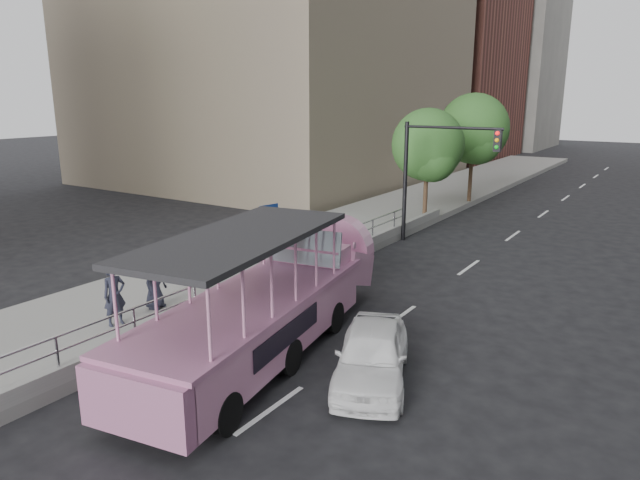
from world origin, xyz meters
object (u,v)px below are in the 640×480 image
car (372,354)px  pedestrian_far (155,281)px  street_tree_near (429,148)px  duck_boat (272,302)px  pedestrian_near (114,295)px  traffic_signal (432,163)px  parking_sign (270,242)px  street_tree_far (475,131)px

car → pedestrian_far: 7.05m
car → street_tree_near: street_tree_near is taller
duck_boat → street_tree_near: 15.91m
duck_boat → car: (2.99, -0.20, -0.56)m
pedestrian_near → traffic_signal: bearing=2.0°
street_tree_near → pedestrian_near: bearing=-94.9°
parking_sign → traffic_signal: bearing=82.4°
pedestrian_far → street_tree_far: street_tree_far is taller
street_tree_near → parking_sign: bearing=-88.5°
car → pedestrian_near: 7.10m
pedestrian_far → street_tree_far: size_ratio=0.25×
car → parking_sign: bearing=127.8°
pedestrian_far → traffic_signal: 12.97m
pedestrian_near → traffic_signal: size_ratio=0.32×
pedestrian_near → pedestrian_far: 1.45m
duck_boat → traffic_signal: size_ratio=1.94×
car → traffic_signal: size_ratio=0.74×
duck_boat → street_tree_far: bearing=96.0°
pedestrian_near → parking_sign: size_ratio=0.54×
car → traffic_signal: (-3.85, 12.27, 2.84)m
street_tree_near → duck_boat: bearing=-81.0°
pedestrian_far → street_tree_far: 22.08m
duck_boat → pedestrian_far: (-4.05, -0.27, -0.12)m
pedestrian_far → car: bearing=-101.8°
pedestrian_near → street_tree_near: (1.48, 17.21, 2.69)m
pedestrian_near → street_tree_near: size_ratio=0.29×
parking_sign → traffic_signal: (1.26, 9.44, 1.60)m
car → street_tree_far: (-5.25, 21.70, 3.65)m
pedestrian_near → duck_boat: bearing=-52.0°
traffic_signal → street_tree_far: bearing=98.4°
car → pedestrian_near: pedestrian_near is taller
pedestrian_far → street_tree_near: street_tree_near is taller
duck_boat → street_tree_far: 21.84m
parking_sign → pedestrian_near: bearing=-112.6°
traffic_signal → pedestrian_near: bearing=-102.6°
pedestrian_far → parking_sign: (1.92, 2.90, 0.80)m
duck_boat → pedestrian_far: 4.06m
traffic_signal → street_tree_near: (-1.60, 3.43, 0.32)m
pedestrian_far → parking_sign: size_ratio=0.52×
duck_boat → pedestrian_near: duck_boat is taller
pedestrian_near → car: bearing=-63.1°
pedestrian_far → parking_sign: parking_sign is taller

